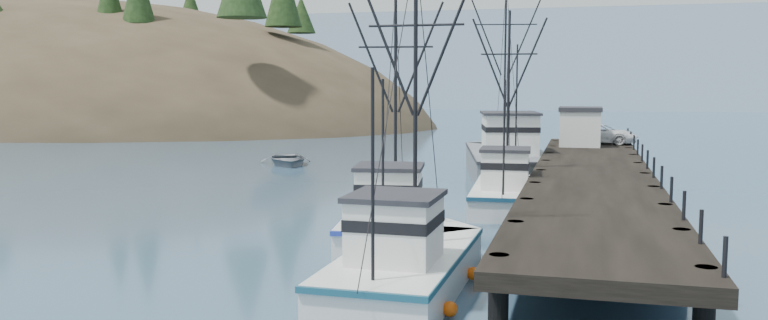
# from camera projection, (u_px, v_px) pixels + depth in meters

# --- Properties ---
(ground) EXTENTS (400.00, 400.00, 0.00)m
(ground) POSITION_uv_depth(u_px,v_px,m) (195.00, 265.00, 27.18)
(ground) COLOR #2F4C68
(ground) RESTS_ON ground
(pier) EXTENTS (6.00, 44.00, 2.00)m
(pier) POSITION_uv_depth(u_px,v_px,m) (592.00, 177.00, 38.77)
(pier) COLOR black
(pier) RESTS_ON ground
(headland) EXTENTS (134.80, 78.00, 51.00)m
(headland) POSITION_uv_depth(u_px,v_px,m) (25.00, 150.00, 122.44)
(headland) COLOR #382D1E
(headland) RESTS_ON ground
(distant_ridge) EXTENTS (360.00, 40.00, 26.00)m
(distant_ridge) POSITION_uv_depth(u_px,v_px,m) (570.00, 107.00, 187.91)
(distant_ridge) COLOR #9EB2C6
(distant_ridge) RESTS_ON ground
(distant_ridge_far) EXTENTS (180.00, 25.00, 18.00)m
(distant_ridge_far) POSITION_uv_depth(u_px,v_px,m) (392.00, 104.00, 215.18)
(distant_ridge_far) COLOR silver
(distant_ridge_far) RESTS_ON ground
(moored_sailboats) EXTENTS (15.43, 16.79, 6.35)m
(moored_sailboats) POSITION_uv_depth(u_px,v_px,m) (204.00, 133.00, 91.45)
(moored_sailboats) COLOR white
(moored_sailboats) RESTS_ON ground
(trawler_near) EXTENTS (3.76, 11.01, 11.23)m
(trawler_near) POSITION_uv_depth(u_px,v_px,m) (407.00, 262.00, 24.18)
(trawler_near) COLOR white
(trawler_near) RESTS_ON ground
(trawler_mid) EXTENTS (4.92, 10.86, 10.75)m
(trawler_mid) POSITION_uv_depth(u_px,v_px,m) (393.00, 219.00, 31.77)
(trawler_mid) COLOR white
(trawler_mid) RESTS_ON ground
(trawler_far) EXTENTS (3.87, 10.35, 10.70)m
(trawler_far) POSITION_uv_depth(u_px,v_px,m) (506.00, 193.00, 39.28)
(trawler_far) COLOR white
(trawler_far) RESTS_ON ground
(work_vessel) EXTENTS (7.76, 16.94, 13.93)m
(work_vessel) POSITION_uv_depth(u_px,v_px,m) (506.00, 159.00, 52.29)
(work_vessel) COLOR slate
(work_vessel) RESTS_ON ground
(pier_shed) EXTENTS (3.00, 3.20, 2.80)m
(pier_shed) POSITION_uv_depth(u_px,v_px,m) (580.00, 126.00, 53.62)
(pier_shed) COLOR silver
(pier_shed) RESTS_ON pier
(pickup_truck) EXTENTS (5.65, 3.40, 1.47)m
(pickup_truck) POSITION_uv_depth(u_px,v_px,m) (601.00, 134.00, 55.75)
(pickup_truck) COLOR silver
(pickup_truck) RESTS_ON pier
(motorboat) EXTENTS (6.37, 7.07, 1.20)m
(motorboat) POSITION_uv_depth(u_px,v_px,m) (288.00, 165.00, 59.65)
(motorboat) COLOR slate
(motorboat) RESTS_ON ground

